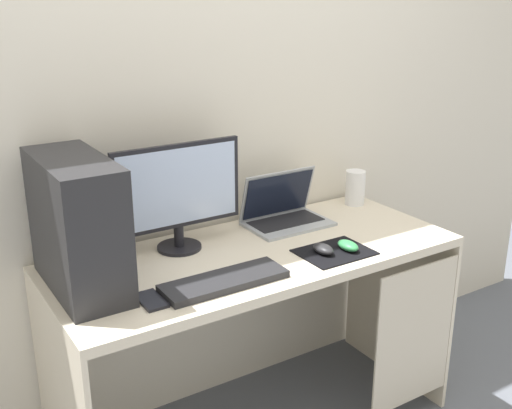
{
  "coord_description": "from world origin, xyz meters",
  "views": [
    {
      "loc": [
        -1.13,
        -1.78,
        1.69
      ],
      "look_at": [
        0.0,
        0.0,
        0.96
      ],
      "focal_mm": 44.05,
      "sensor_mm": 36.0,
      "label": 1
    }
  ],
  "objects_px": {
    "speaker": "(355,188)",
    "keyboard": "(224,281)",
    "pc_tower": "(78,224)",
    "cell_phone": "(151,300)",
    "laptop": "(284,213)",
    "mouse_left": "(323,249)",
    "mouse_right": "(348,246)",
    "monitor": "(178,194)"
  },
  "relations": [
    {
      "from": "mouse_left",
      "to": "keyboard",
      "type": "bearing_deg",
      "value": -177.27
    },
    {
      "from": "mouse_left",
      "to": "cell_phone",
      "type": "bearing_deg",
      "value": -179.72
    },
    {
      "from": "pc_tower",
      "to": "cell_phone",
      "type": "height_order",
      "value": "pc_tower"
    },
    {
      "from": "laptop",
      "to": "cell_phone",
      "type": "bearing_deg",
      "value": -155.14
    },
    {
      "from": "laptop",
      "to": "mouse_right",
      "type": "xyz_separation_m",
      "value": [
        0.03,
        -0.36,
        -0.02
      ]
    },
    {
      "from": "pc_tower",
      "to": "laptop",
      "type": "height_order",
      "value": "pc_tower"
    },
    {
      "from": "laptop",
      "to": "keyboard",
      "type": "height_order",
      "value": "laptop"
    },
    {
      "from": "laptop",
      "to": "cell_phone",
      "type": "distance_m",
      "value": 0.81
    },
    {
      "from": "monitor",
      "to": "cell_phone",
      "type": "height_order",
      "value": "monitor"
    },
    {
      "from": "monitor",
      "to": "laptop",
      "type": "height_order",
      "value": "monitor"
    },
    {
      "from": "monitor",
      "to": "mouse_right",
      "type": "distance_m",
      "value": 0.64
    },
    {
      "from": "keyboard",
      "to": "cell_phone",
      "type": "xyz_separation_m",
      "value": [
        -0.25,
        0.02,
        -0.01
      ]
    },
    {
      "from": "monitor",
      "to": "cell_phone",
      "type": "xyz_separation_m",
      "value": [
        -0.26,
        -0.32,
        -0.21
      ]
    },
    {
      "from": "pc_tower",
      "to": "cell_phone",
      "type": "distance_m",
      "value": 0.33
    },
    {
      "from": "pc_tower",
      "to": "keyboard",
      "type": "height_order",
      "value": "pc_tower"
    },
    {
      "from": "laptop",
      "to": "speaker",
      "type": "relative_size",
      "value": 2.19
    },
    {
      "from": "speaker",
      "to": "keyboard",
      "type": "relative_size",
      "value": 0.36
    },
    {
      "from": "laptop",
      "to": "keyboard",
      "type": "bearing_deg",
      "value": -143.63
    },
    {
      "from": "speaker",
      "to": "cell_phone",
      "type": "height_order",
      "value": "speaker"
    },
    {
      "from": "keyboard",
      "to": "mouse_right",
      "type": "bearing_deg",
      "value": -0.56
    },
    {
      "from": "monitor",
      "to": "mouse_right",
      "type": "height_order",
      "value": "monitor"
    },
    {
      "from": "monitor",
      "to": "keyboard",
      "type": "bearing_deg",
      "value": -91.11
    },
    {
      "from": "pc_tower",
      "to": "mouse_right",
      "type": "height_order",
      "value": "pc_tower"
    },
    {
      "from": "mouse_left",
      "to": "pc_tower",
      "type": "bearing_deg",
      "value": 165.49
    },
    {
      "from": "laptop",
      "to": "keyboard",
      "type": "distance_m",
      "value": 0.6
    },
    {
      "from": "mouse_right",
      "to": "keyboard",
      "type": "bearing_deg",
      "value": 179.44
    },
    {
      "from": "mouse_right",
      "to": "cell_phone",
      "type": "height_order",
      "value": "mouse_right"
    },
    {
      "from": "monitor",
      "to": "keyboard",
      "type": "xyz_separation_m",
      "value": [
        -0.01,
        -0.34,
        -0.2
      ]
    },
    {
      "from": "pc_tower",
      "to": "mouse_right",
      "type": "xyz_separation_m",
      "value": [
        0.9,
        -0.23,
        -0.19
      ]
    },
    {
      "from": "pc_tower",
      "to": "mouse_right",
      "type": "relative_size",
      "value": 4.75
    },
    {
      "from": "mouse_left",
      "to": "cell_phone",
      "type": "distance_m",
      "value": 0.67
    },
    {
      "from": "pc_tower",
      "to": "laptop",
      "type": "distance_m",
      "value": 0.9
    },
    {
      "from": "speaker",
      "to": "keyboard",
      "type": "xyz_separation_m",
      "value": [
        -0.88,
        -0.39,
        -0.06
      ]
    },
    {
      "from": "monitor",
      "to": "mouse_left",
      "type": "xyz_separation_m",
      "value": [
        0.41,
        -0.32,
        -0.19
      ]
    },
    {
      "from": "pc_tower",
      "to": "laptop",
      "type": "bearing_deg",
      "value": 8.23
    },
    {
      "from": "laptop",
      "to": "speaker",
      "type": "bearing_deg",
      "value": 4.42
    },
    {
      "from": "speaker",
      "to": "keyboard",
      "type": "distance_m",
      "value": 0.97
    },
    {
      "from": "pc_tower",
      "to": "speaker",
      "type": "height_order",
      "value": "pc_tower"
    },
    {
      "from": "keyboard",
      "to": "cell_phone",
      "type": "distance_m",
      "value": 0.25
    },
    {
      "from": "mouse_right",
      "to": "cell_phone",
      "type": "bearing_deg",
      "value": 178.37
    },
    {
      "from": "speaker",
      "to": "cell_phone",
      "type": "bearing_deg",
      "value": -161.92
    },
    {
      "from": "laptop",
      "to": "monitor",
      "type": "bearing_deg",
      "value": -177.89
    }
  ]
}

